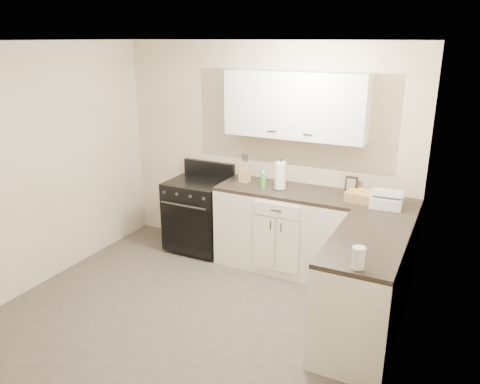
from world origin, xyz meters
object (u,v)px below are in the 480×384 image
at_px(knife_block, 245,172).
at_px(countertop_grill, 386,201).
at_px(paper_towel, 280,176).
at_px(stove, 198,214).
at_px(wicker_basket, 361,197).

bearing_deg(knife_block, countertop_grill, 1.39).
bearing_deg(paper_towel, stove, -179.75).
xyz_separation_m(knife_block, wicker_basket, (1.35, -0.09, -0.07)).
bearing_deg(paper_towel, knife_block, 172.47).
relative_size(paper_towel, countertop_grill, 1.01).
distance_m(knife_block, countertop_grill, 1.61).
height_order(knife_block, paper_towel, paper_towel).
distance_m(knife_block, paper_towel, 0.47).
height_order(paper_towel, countertop_grill, paper_towel).
xyz_separation_m(knife_block, paper_towel, (0.46, -0.06, 0.03)).
relative_size(knife_block, countertop_grill, 0.79).
bearing_deg(countertop_grill, wicker_basket, 170.07).
xyz_separation_m(stove, knife_block, (0.60, 0.07, 0.60)).
bearing_deg(stove, countertop_grill, -1.34).
height_order(stove, paper_towel, paper_towel).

